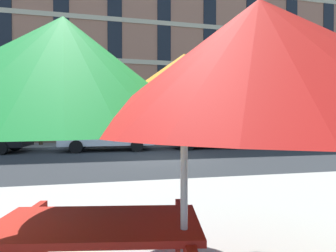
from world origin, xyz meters
The scene contains 8 objects.
ground_plane centered at (0.00, 0.00, 0.00)m, with size 120.00×120.00×0.00m, color #2D3033.
sidewalk_far centered at (0.00, 6.80, 0.06)m, with size 56.00×3.60×0.12m, color gray.
apartment_building centered at (0.00, 14.99, 9.60)m, with size 38.96×12.08×19.20m.
pickup_white centered at (-2.56, 3.70, 1.03)m, with size 5.10×2.12×2.20m.
sedan_red centered at (3.69, 3.70, 0.95)m, with size 4.40×1.98×1.78m.
pickup_green centered at (9.79, 3.70, 1.03)m, with size 5.10×2.12×2.20m.
street_tree_left centered at (-6.67, 7.05, 3.44)m, with size 2.85×2.80×5.07m.
patio_umbrella centered at (-1.27, -9.00, 1.87)m, with size 3.49×3.49×2.20m.
Camera 1 is at (-1.81, -10.97, 1.65)m, focal length 26.74 mm.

